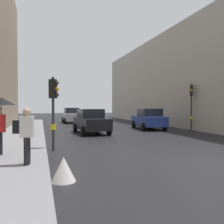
{
  "coord_description": "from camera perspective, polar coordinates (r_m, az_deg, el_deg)",
  "views": [
    {
      "loc": [
        -6.04,
        -7.91,
        1.99
      ],
      "look_at": [
        -0.69,
        10.36,
        1.51
      ],
      "focal_mm": 39.25,
      "sensor_mm": 36.0,
      "label": 1
    }
  ],
  "objects": [
    {
      "name": "warning_sign_triangle",
      "position": [
        6.71,
        -11.21,
        -12.94
      ],
      "size": [
        0.64,
        0.64,
        0.65
      ],
      "primitive_type": "cone",
      "color": "silver",
      "rests_on": "ground"
    },
    {
      "name": "traffic_light_mid_street",
      "position": [
        20.46,
        18.0,
        3.03
      ],
      "size": [
        0.37,
        0.44,
        3.74
      ],
      "color": "#2D2D2D",
      "rests_on": "ground"
    },
    {
      "name": "car_dark_suv",
      "position": [
        17.84,
        -4.91,
        -2.14
      ],
      "size": [
        2.23,
        4.31,
        1.76
      ],
      "color": "black",
      "rests_on": "ground"
    },
    {
      "name": "pedestrian_with_black_backpack",
      "position": [
        8.08,
        -19.51,
        -4.51
      ],
      "size": [
        0.64,
        0.39,
        1.77
      ],
      "color": "black",
      "rests_on": "sidewalk_kerb"
    },
    {
      "name": "sidewalk_kerb",
      "position": [
        14.09,
        -21.27,
        -6.44
      ],
      "size": [
        2.91,
        40.0,
        0.16
      ],
      "primitive_type": "cube",
      "color": "gray",
      "rests_on": "ground"
    },
    {
      "name": "car_silver_hatchback",
      "position": [
        29.23,
        -9.38,
        -0.76
      ],
      "size": [
        2.05,
        4.21,
        1.76
      ],
      "color": "#BCBCC1",
      "rests_on": "ground"
    },
    {
      "name": "traffic_light_near_right",
      "position": [
        11.14,
        -13.47,
        2.74
      ],
      "size": [
        0.44,
        0.37,
        3.26
      ],
      "color": "#2D2D2D",
      "rests_on": "ground"
    },
    {
      "name": "ground_plane",
      "position": [
        10.15,
        20.96,
        -9.96
      ],
      "size": [
        120.0,
        120.0,
        0.0
      ],
      "primitive_type": "plane",
      "color": "black"
    },
    {
      "name": "building_facade_right",
      "position": [
        29.96,
        20.45,
        6.53
      ],
      "size": [
        12.0,
        32.94,
        9.39
      ],
      "primitive_type": "cube",
      "color": "#B2ADA3",
      "rests_on": "ground"
    },
    {
      "name": "car_blue_van",
      "position": [
        21.08,
        8.54,
        -1.6
      ],
      "size": [
        2.28,
        4.33,
        1.76
      ],
      "color": "navy",
      "rests_on": "ground"
    },
    {
      "name": "pedestrian_with_umbrella",
      "position": [
        9.92,
        -24.51,
        0.45
      ],
      "size": [
        1.0,
        1.0,
        2.14
      ],
      "color": "black",
      "rests_on": "sidewalk_kerb"
    }
  ]
}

